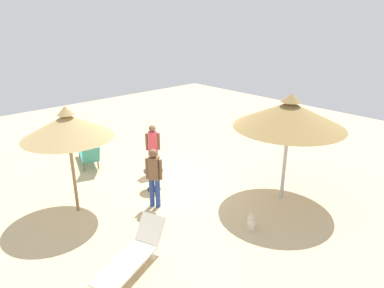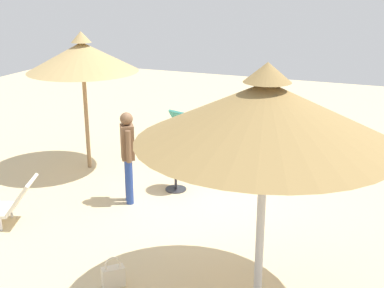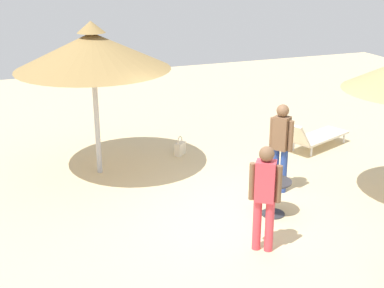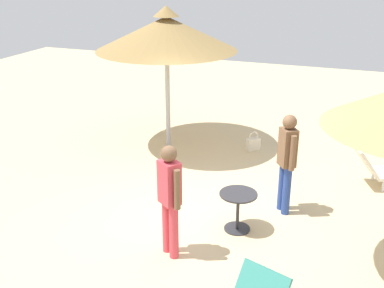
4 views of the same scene
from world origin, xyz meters
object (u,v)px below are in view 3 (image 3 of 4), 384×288
Objects in this scene: side_table_round at (274,192)px; person_standing_near_right at (265,192)px; handbag at (180,148)px; lounge_chair_far_left at (313,136)px; person_standing_back at (281,143)px; parasol_umbrella_front at (92,51)px.

person_standing_near_right is at bearing 53.31° from side_table_round.
person_standing_near_right is at bearing 87.56° from handbag.
handbag is at bearing -14.50° from lounge_chair_far_left.
lounge_chair_far_left is 1.21× the size of person_standing_near_right.
person_standing_back is (-1.27, -1.76, 0.01)m from person_standing_near_right.
handbag is at bearing -80.65° from side_table_round.
person_standing_back is at bearing 42.71° from lounge_chair_far_left.
handbag is (1.09, -2.42, -0.80)m from person_standing_back.
person_standing_back is (-2.94, 2.06, -1.51)m from parasol_umbrella_front.
handbag is 0.69× the size of side_table_round.
parasol_umbrella_front is 7.01× the size of handbag.
lounge_chair_far_left is 3.43m from side_table_round.
person_standing_near_right reaches higher than lounge_chair_far_left.
parasol_umbrella_front is 2.98m from handbag.
side_table_round is at bearing 55.46° from person_standing_back.
handbag is (2.90, -0.75, -0.17)m from lounge_chair_far_left.
lounge_chair_far_left is (-4.75, 0.39, -2.14)m from parasol_umbrella_front.
person_standing_back is 1.12m from side_table_round.
person_standing_back is (1.81, 1.67, 0.63)m from lounge_chair_far_left.
parasol_umbrella_front is at bearing -50.32° from side_table_round.
parasol_umbrella_front is 3.89m from person_standing_back.
parasol_umbrella_front reaches higher than person_standing_back.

